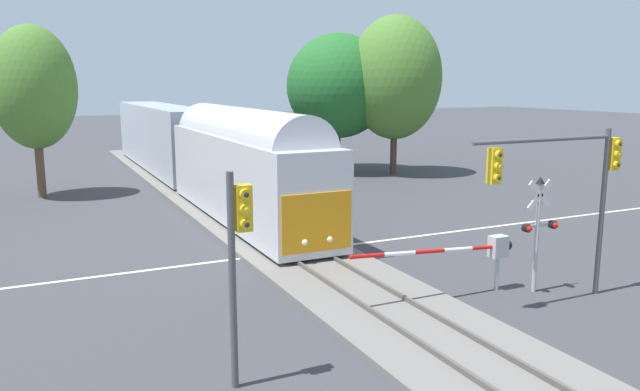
% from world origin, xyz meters
% --- Properties ---
extents(ground_plane, '(220.00, 220.00, 0.00)m').
position_xyz_m(ground_plane, '(0.00, 0.00, 0.00)').
color(ground_plane, '#3D3D42').
extents(road_centre_stripe, '(44.00, 0.20, 0.01)m').
position_xyz_m(road_centre_stripe, '(0.00, 0.00, 0.00)').
color(road_centre_stripe, beige).
rests_on(road_centre_stripe, ground).
extents(railway_track, '(4.40, 80.00, 0.32)m').
position_xyz_m(railway_track, '(0.00, 0.00, 0.10)').
color(railway_track, slate).
rests_on(railway_track, ground).
extents(commuter_train, '(3.04, 38.14, 5.16)m').
position_xyz_m(commuter_train, '(0.00, 15.35, 2.78)').
color(commuter_train, silver).
rests_on(commuter_train, railway_track).
extents(crossing_gate_near, '(5.96, 0.40, 1.83)m').
position_xyz_m(crossing_gate_near, '(3.56, -7.00, 1.43)').
color(crossing_gate_near, '#B7B7BC').
rests_on(crossing_gate_near, ground).
extents(crossing_signal_mast, '(1.36, 0.44, 3.74)m').
position_xyz_m(crossing_signal_mast, '(5.20, -7.70, 2.29)').
color(crossing_signal_mast, '#B2B2B7').
rests_on(crossing_signal_mast, ground).
extents(traffic_signal_near_right, '(5.63, 0.38, 5.26)m').
position_xyz_m(traffic_signal_near_right, '(5.31, -8.66, 4.00)').
color(traffic_signal_near_right, '#4C4C51').
rests_on(traffic_signal_near_right, ground).
extents(traffic_signal_near_left, '(0.53, 0.38, 4.82)m').
position_xyz_m(traffic_signal_near_left, '(-5.30, -9.65, 3.24)').
color(traffic_signal_near_left, '#4C4C51').
rests_on(traffic_signal_near_left, ground).
extents(maple_right_background, '(6.64, 6.64, 11.32)m').
position_xyz_m(maple_right_background, '(14.86, 16.25, 6.94)').
color(maple_right_background, '#4C3828').
rests_on(maple_right_background, ground).
extents(oak_behind_train, '(4.71, 4.71, 9.85)m').
position_xyz_m(oak_behind_train, '(-8.61, 17.17, 6.33)').
color(oak_behind_train, brown).
rests_on(oak_behind_train, ground).
extents(oak_far_right, '(7.57, 7.57, 10.15)m').
position_xyz_m(oak_far_right, '(11.71, 18.97, 6.35)').
color(oak_far_right, '#4C3828').
rests_on(oak_far_right, ground).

